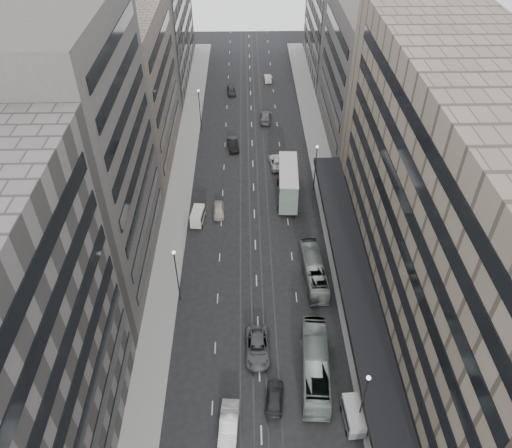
{
  "coord_description": "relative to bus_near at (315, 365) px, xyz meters",
  "views": [
    {
      "loc": [
        -1.07,
        -30.38,
        47.78
      ],
      "look_at": [
        0.03,
        19.23,
        6.16
      ],
      "focal_mm": 35.0,
      "sensor_mm": 36.0,
      "label": 1
    }
  ],
  "objects": [
    {
      "name": "ground",
      "position": [
        -6.01,
        -0.83,
        -1.64
      ],
      "size": [
        220.0,
        220.0,
        0.0
      ],
      "primitive_type": "plane",
      "color": "black",
      "rests_on": "ground"
    },
    {
      "name": "sidewalk_right",
      "position": [
        5.99,
        36.67,
        -1.56
      ],
      "size": [
        4.0,
        125.0,
        0.15
      ],
      "primitive_type": "cube",
      "color": "gray",
      "rests_on": "ground"
    },
    {
      "name": "sidewalk_left",
      "position": [
        -18.01,
        36.67,
        -1.56
      ],
      "size": [
        4.0,
        125.0,
        0.15
      ],
      "primitive_type": "cube",
      "color": "gray",
      "rests_on": "ground"
    },
    {
      "name": "department_store",
      "position": [
        15.44,
        7.17,
        13.31
      ],
      "size": [
        19.2,
        60.0,
        30.0
      ],
      "color": "#80715D",
      "rests_on": "ground"
    },
    {
      "name": "building_right_mid",
      "position": [
        15.49,
        51.17,
        10.36
      ],
      "size": [
        15.0,
        28.0,
        24.0
      ],
      "primitive_type": "cube",
      "color": "#4D4743",
      "rests_on": "ground"
    },
    {
      "name": "building_right_far",
      "position": [
        15.49,
        81.17,
        12.36
      ],
      "size": [
        15.0,
        32.0,
        28.0
      ],
      "primitive_type": "cube",
      "color": "#68625E",
      "rests_on": "ground"
    },
    {
      "name": "building_left_b",
      "position": [
        -27.51,
        18.17,
        15.36
      ],
      "size": [
        15.0,
        26.0,
        34.0
      ],
      "primitive_type": "cube",
      "color": "#4D4743",
      "rests_on": "ground"
    },
    {
      "name": "building_left_c",
      "position": [
        -27.51,
        45.17,
        10.86
      ],
      "size": [
        15.0,
        28.0,
        25.0
      ],
      "primitive_type": "cube",
      "color": "#79695E",
      "rests_on": "ground"
    },
    {
      "name": "building_left_d",
      "position": [
        -27.51,
        78.17,
        12.36
      ],
      "size": [
        15.0,
        38.0,
        28.0
      ],
      "primitive_type": "cube",
      "color": "#68625E",
      "rests_on": "ground"
    },
    {
      "name": "lamp_right_near",
      "position": [
        3.69,
        -5.83,
        3.57
      ],
      "size": [
        0.44,
        0.44,
        8.32
      ],
      "color": "#262628",
      "rests_on": "ground"
    },
    {
      "name": "lamp_right_far",
      "position": [
        3.69,
        34.17,
        3.57
      ],
      "size": [
        0.44,
        0.44,
        8.32
      ],
      "color": "#262628",
      "rests_on": "ground"
    },
    {
      "name": "lamp_left_near",
      "position": [
        -15.71,
        11.17,
        3.57
      ],
      "size": [
        0.44,
        0.44,
        8.32
      ],
      "color": "#262628",
      "rests_on": "ground"
    },
    {
      "name": "lamp_left_far",
      "position": [
        -15.71,
        54.17,
        3.57
      ],
      "size": [
        0.44,
        0.44,
        8.32
      ],
      "color": "#262628",
      "rests_on": "ground"
    },
    {
      "name": "bus_near",
      "position": [
        0.0,
        0.0,
        0.0
      ],
      "size": [
        3.69,
        11.93,
        3.27
      ],
      "primitive_type": "imported",
      "rotation": [
        0.0,
        0.0,
        3.06
      ],
      "color": "gray",
      "rests_on": "ground"
    },
    {
      "name": "bus_far",
      "position": [
        1.44,
        14.49,
        -0.18
      ],
      "size": [
        2.94,
        10.56,
        2.91
      ],
      "primitive_type": "imported",
      "rotation": [
        0.0,
        0.0,
        3.19
      ],
      "color": "gray",
      "rests_on": "ground"
    },
    {
      "name": "double_decker",
      "position": [
        -0.71,
        32.11,
        1.34
      ],
      "size": [
        3.54,
        10.22,
        5.52
      ],
      "rotation": [
        0.0,
        0.0,
        -0.05
      ],
      "color": "slate",
      "rests_on": "ground"
    },
    {
      "name": "vw_microbus",
      "position": [
        3.19,
        -5.65,
        -0.43
      ],
      "size": [
        2.03,
        4.1,
        2.17
      ],
      "rotation": [
        0.0,
        0.0,
        0.06
      ],
      "color": "slate",
      "rests_on": "ground"
    },
    {
      "name": "panel_van",
      "position": [
        -14.45,
        26.28,
        -0.39
      ],
      "size": [
        2.13,
        3.76,
        2.26
      ],
      "rotation": [
        0.0,
        0.0,
        -0.12
      ],
      "color": "beige",
      "rests_on": "ground"
    },
    {
      "name": "sedan_1",
      "position": [
        -9.21,
        -6.05,
        -0.79
      ],
      "size": [
        2.15,
        5.25,
        1.69
      ],
      "primitive_type": "imported",
      "rotation": [
        0.0,
        0.0,
        -0.07
      ],
      "color": "silver",
      "rests_on": "ground"
    },
    {
      "name": "sedan_2",
      "position": [
        -6.17,
        3.05,
        -0.81
      ],
      "size": [
        2.76,
        5.94,
        1.65
      ],
      "primitive_type": "imported",
      "rotation": [
        0.0,
        0.0,
        0.0
      ],
      "color": "#4E4D4F",
      "rests_on": "ground"
    },
    {
      "name": "sedan_3",
      "position": [
        -4.52,
        -3.1,
        -0.97
      ],
      "size": [
        2.37,
        4.74,
        1.32
      ],
      "primitive_type": "imported",
      "rotation": [
        0.0,
        0.0,
        3.03
      ],
      "color": "#252628",
      "rests_on": "ground"
    },
    {
      "name": "sedan_4",
      "position": [
        -11.43,
        28.35,
        -0.93
      ],
      "size": [
        1.79,
        4.21,
        1.42
      ],
      "primitive_type": "imported",
      "rotation": [
        0.0,
        0.0,
        0.03
      ],
      "color": "beige",
      "rests_on": "ground"
    },
    {
      "name": "sedan_5",
      "position": [
        -9.53,
        47.39,
        -0.83
      ],
      "size": [
        2.36,
        5.07,
        1.61
      ],
      "primitive_type": "imported",
      "rotation": [
        0.0,
        0.0,
        0.14
      ],
      "color": "black",
      "rests_on": "ground"
    },
    {
      "name": "sedan_6",
      "position": [
        -1.83,
        41.47,
        -0.89
      ],
      "size": [
        3.01,
        5.6,
        1.49
      ],
      "primitive_type": "imported",
      "rotation": [
        0.0,
        0.0,
        3.24
      ],
      "color": "silver",
      "rests_on": "ground"
    },
    {
      "name": "sedan_7",
      "position": [
        -3.2,
        57.75,
        -0.84
      ],
      "size": [
        2.78,
        5.65,
        1.58
      ],
      "primitive_type": "imported",
      "rotation": [
        0.0,
        0.0,
        3.03
      ],
      "color": "#59585B",
      "rests_on": "ground"
    },
    {
      "name": "sedan_8",
      "position": [
        -10.2,
        69.91,
        -0.93
      ],
      "size": [
        2.2,
        4.34,
        1.42
      ],
      "primitive_type": "imported",
      "rotation": [
        0.0,
        0.0,
        0.13
      ],
      "color": "#27272A",
      "rests_on": "ground"
    },
    {
      "name": "sedan_9",
      "position": [
        -2.07,
        76.27,
        -0.95
      ],
      "size": [
        1.67,
        4.22,
        1.37
      ],
      "primitive_type": "imported",
      "rotation": [
        0.0,
        0.0,
        3.2
      ],
      "color": "#BFB69E",
      "rests_on": "ground"
    }
  ]
}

